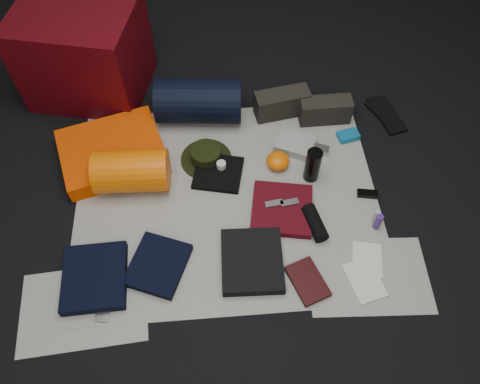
{
  "coord_description": "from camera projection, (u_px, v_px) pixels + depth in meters",
  "views": [
    {
      "loc": [
        -0.04,
        -1.37,
        2.1
      ],
      "look_at": [
        0.07,
        -0.03,
        0.1
      ],
      "focal_mm": 35.0,
      "sensor_mm": 36.0,
      "label": 1
    }
  ],
  "objects": [
    {
      "name": "floor",
      "position": [
        227.0,
        199.0,
        2.51
      ],
      "size": [
        4.5,
        4.5,
        0.02
      ],
      "primitive_type": "cube",
      "color": "black",
      "rests_on": "ground"
    },
    {
      "name": "newspaper_mat",
      "position": [
        227.0,
        198.0,
        2.5
      ],
      "size": [
        1.6,
        1.3,
        0.01
      ],
      "primitive_type": "cube",
      "color": "beige",
      "rests_on": "floor"
    },
    {
      "name": "newspaper_sheet_front_left",
      "position": [
        84.0,
        307.0,
        2.17
      ],
      "size": [
        0.61,
        0.44,
        0.0
      ],
      "primitive_type": "cube",
      "rotation": [
        0.0,
        0.0,
        0.07
      ],
      "color": "beige",
      "rests_on": "floor"
    },
    {
      "name": "newspaper_sheet_front_right",
      "position": [
        368.0,
        276.0,
        2.25
      ],
      "size": [
        0.6,
        0.43,
        0.0
      ],
      "primitive_type": "cube",
      "rotation": [
        0.0,
        0.0,
        -0.05
      ],
      "color": "beige",
      "rests_on": "floor"
    },
    {
      "name": "red_cabinet",
      "position": [
        84.0,
        52.0,
        2.75
      ],
      "size": [
        0.77,
        0.69,
        0.55
      ],
      "primitive_type": "cube",
      "rotation": [
        0.0,
        0.0,
        -0.23
      ],
      "color": "#4D050C",
      "rests_on": "floor"
    },
    {
      "name": "sleeping_pad",
      "position": [
        112.0,
        152.0,
        2.61
      ],
      "size": [
        0.65,
        0.59,
        0.1
      ],
      "primitive_type": "cube",
      "rotation": [
        0.0,
        0.0,
        0.29
      ],
      "color": "#F04702",
      "rests_on": "newspaper_mat"
    },
    {
      "name": "stuff_sack",
      "position": [
        132.0,
        171.0,
        2.46
      ],
      "size": [
        0.39,
        0.24,
        0.23
      ],
      "primitive_type": "cylinder",
      "rotation": [
        0.0,
        1.57,
        -0.03
      ],
      "color": "#EE6003",
      "rests_on": "newspaper_mat"
    },
    {
      "name": "sack_strap_left",
      "position": [
        113.0,
        173.0,
        2.46
      ],
      "size": [
        0.02,
        0.22,
        0.22
      ],
      "primitive_type": "cylinder",
      "rotation": [
        0.0,
        1.57,
        0.0
      ],
      "color": "black",
      "rests_on": "newspaper_mat"
    },
    {
      "name": "sack_strap_right",
      "position": [
        151.0,
        171.0,
        2.47
      ],
      "size": [
        0.03,
        0.22,
        0.22
      ],
      "primitive_type": "cylinder",
      "rotation": [
        0.0,
        1.57,
        0.0
      ],
      "color": "black",
      "rests_on": "newspaper_mat"
    },
    {
      "name": "navy_duffel",
      "position": [
        199.0,
        101.0,
        2.72
      ],
      "size": [
        0.51,
        0.3,
        0.26
      ],
      "primitive_type": "cylinder",
      "rotation": [
        0.0,
        1.57,
        -0.09
      ],
      "color": "black",
      "rests_on": "newspaper_mat"
    },
    {
      "name": "boonie_brim",
      "position": [
        206.0,
        159.0,
        2.64
      ],
      "size": [
        0.3,
        0.3,
        0.01
      ],
      "primitive_type": "cylinder",
      "rotation": [
        0.0,
        0.0,
        -0.03
      ],
      "color": "black",
      "rests_on": "newspaper_mat"
    },
    {
      "name": "boonie_crown",
      "position": [
        206.0,
        154.0,
        2.61
      ],
      "size": [
        0.17,
        0.17,
        0.07
      ],
      "primitive_type": "cylinder",
      "color": "black",
      "rests_on": "boonie_brim"
    },
    {
      "name": "hiking_boot_left",
      "position": [
        282.0,
        103.0,
        2.78
      ],
      "size": [
        0.34,
        0.17,
        0.16
      ],
      "primitive_type": "cube",
      "rotation": [
        0.0,
        0.0,
        0.17
      ],
      "color": "black",
      "rests_on": "newspaper_mat"
    },
    {
      "name": "hiking_boot_right",
      "position": [
        325.0,
        110.0,
        2.75
      ],
      "size": [
        0.3,
        0.12,
        0.15
      ],
      "primitive_type": "cube",
      "rotation": [
        0.0,
        0.0,
        0.01
      ],
      "color": "black",
      "rests_on": "newspaper_mat"
    },
    {
      "name": "flip_flop_left",
      "position": [
        385.0,
        115.0,
        2.83
      ],
      "size": [
        0.21,
        0.29,
        0.02
      ],
      "primitive_type": "cube",
      "rotation": [
        0.0,
        0.0,
        0.45
      ],
      "color": "black",
      "rests_on": "floor"
    },
    {
      "name": "flip_flop_right",
      "position": [
        387.0,
        115.0,
        2.83
      ],
      "size": [
        0.18,
        0.32,
        0.02
      ],
      "primitive_type": "cube",
      "rotation": [
        0.0,
        0.0,
        0.23
      ],
      "color": "black",
      "rests_on": "floor"
    },
    {
      "name": "trousers_navy_a",
      "position": [
        95.0,
        277.0,
        2.22
      ],
      "size": [
        0.31,
        0.35,
        0.05
      ],
      "primitive_type": "cube",
      "rotation": [
        0.0,
        0.0,
        0.03
      ],
      "color": "black",
      "rests_on": "newspaper_mat"
    },
    {
      "name": "trousers_navy_b",
      "position": [
        158.0,
        265.0,
        2.26
      ],
      "size": [
        0.34,
        0.36,
        0.04
      ],
      "primitive_type": "cube",
      "rotation": [
        0.0,
        0.0,
        -0.38
      ],
      "color": "black",
      "rests_on": "newspaper_mat"
    },
    {
      "name": "trousers_charcoal",
      "position": [
        252.0,
        261.0,
        2.26
      ],
      "size": [
        0.31,
        0.35,
        0.05
      ],
      "primitive_type": "cube",
      "rotation": [
        0.0,
        0.0,
        -0.04
      ],
      "color": "black",
      "rests_on": "newspaper_mat"
    },
    {
      "name": "black_tshirt",
      "position": [
        218.0,
        173.0,
        2.58
      ],
      "size": [
        0.3,
        0.29,
        0.03
      ],
      "primitive_type": "cube",
      "rotation": [
        0.0,
        0.0,
        -0.22
      ],
      "color": "black",
      "rests_on": "newspaper_mat"
    },
    {
      "name": "red_shirt",
      "position": [
        282.0,
        209.0,
        2.43
      ],
      "size": [
        0.36,
        0.36,
        0.04
      ],
      "primitive_type": "cube",
      "rotation": [
        0.0,
        0.0,
        -0.18
      ],
      "color": "#4C0811",
      "rests_on": "newspaper_mat"
    },
    {
      "name": "orange_stuff_sack",
      "position": [
        278.0,
        161.0,
        2.59
      ],
      "size": [
        0.15,
        0.15,
        0.08
      ],
      "primitive_type": "ellipsoid",
      "rotation": [
        0.0,
        0.0,
        -0.15
      ],
      "color": "#EE6003",
      "rests_on": "newspaper_mat"
    },
    {
      "name": "first_aid_pouch",
      "position": [
        295.0,
        144.0,
        2.67
      ],
      "size": [
        0.26,
        0.24,
        0.05
      ],
      "primitive_type": "cube",
      "rotation": [
        0.0,
        0.0,
        -0.44
      ],
      "color": "#939B93",
      "rests_on": "newspaper_mat"
    },
    {
      "name": "water_bottle",
      "position": [
        313.0,
        165.0,
        2.49
      ],
      "size": [
        0.1,
        0.1,
        0.21
      ],
      "primitive_type": "cylinder",
      "rotation": [
        0.0,
        0.0,
        -0.23
      ],
      "color": "black",
      "rests_on": "newspaper_mat"
    },
    {
      "name": "speaker",
      "position": [
        315.0,
        223.0,
        2.37
      ],
      "size": [
        0.12,
        0.21,
        0.08
      ],
      "primitive_type": "cylinder",
      "rotation": [
        1.57,
        0.0,
        0.22
      ],
      "color": "black",
      "rests_on": "newspaper_mat"
    },
    {
      "name": "compact_camera",
      "position": [
        321.0,
        150.0,
        2.66
      ],
      "size": [
        0.1,
        0.08,
        0.04
      ],
      "primitive_type": "cube",
      "rotation": [
        0.0,
        0.0,
        -0.37
      ],
      "color": "#A6A6AB",
      "rests_on": "newspaper_mat"
    },
    {
      "name": "cyan_case",
      "position": [
        348.0,
        136.0,
        2.72
      ],
      "size": [
        0.13,
        0.1,
        0.04
      ],
      "primitive_type": "cube",
      "rotation": [
        0.0,
        0.0,
        0.22
      ],
      "color": "#0F6794",
      "rests_on": "newspaper_mat"
    },
    {
      "name": "toiletry_purple",
      "position": [
        378.0,
        222.0,
        2.36
      ],
      "size": [
        0.04,
        0.04,
        0.1
      ],
      "primitive_type": "cylinder",
      "rotation": [
        0.0,
        0.0,
        0.14
      ],
      "color": "#47267A",
      "rests_on": "newspaper_mat"
    },
    {
      "name": "toiletry_clear",
      "position": [
        376.0,
        217.0,
        2.38
      ],
      "size": [
        0.04,
        0.04,
        0.09
      ],
      "primitive_type": "cylinder",
      "rotation": [
        0.0,
        0.0,
        -0.38
      ],
      "color": "#A7ABA7",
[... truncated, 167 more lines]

